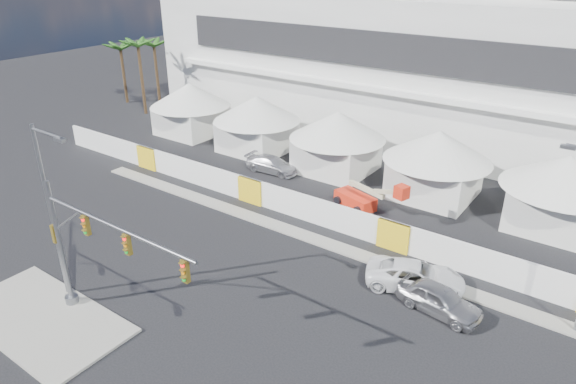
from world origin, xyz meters
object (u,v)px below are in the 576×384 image
Objects in this scene: pickup_curb at (415,276)px; streetlight_median at (51,203)px; lot_car_c at (272,164)px; boom_lift at (363,198)px; traffic_mast at (85,251)px; sedan_silver at (439,299)px.

streetlight_median reaches higher than pickup_curb.
pickup_curb is at bearing -121.86° from lot_car_c.
streetlight_median reaches higher than lot_car_c.
lot_car_c is 0.73× the size of boom_lift.
streetlight_median is at bearing -179.67° from lot_car_c.
streetlight_median is (-15.58, -12.09, 5.07)m from pickup_curb.
streetlight_median is at bearing -95.81° from boom_lift.
traffic_mast is at bearing -171.74° from lot_car_c.
traffic_mast is 1.07× the size of streetlight_median.
boom_lift is (8.25, 19.39, -4.96)m from streetlight_median.
pickup_curb is (-1.93, 1.33, -0.01)m from sedan_silver.
boom_lift reaches higher than sedan_silver.
pickup_curb is 1.15× the size of lot_car_c.
boom_lift is at bearing 66.94° from streetlight_median.
sedan_silver is 0.70× the size of boom_lift.
pickup_curb is 0.57× the size of streetlight_median.
sedan_silver is 0.47× the size of streetlight_median.
pickup_curb is at bearing 63.57° from sedan_silver.
sedan_silver is 0.83× the size of pickup_curb.
lot_car_c is (-19.19, 10.37, -0.08)m from sedan_silver.
lot_car_c is at bearing -172.62° from boom_lift.
sedan_silver reaches higher than lot_car_c.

